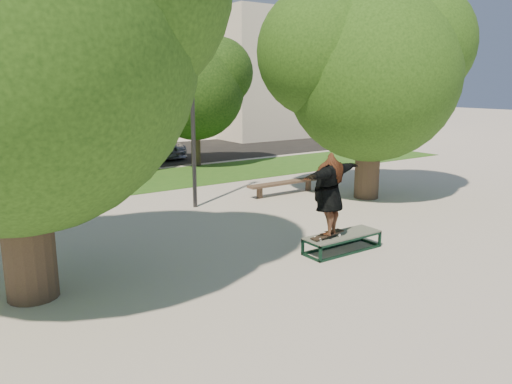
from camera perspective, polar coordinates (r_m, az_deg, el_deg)
ground at (r=10.10m, az=1.44°, el=-8.22°), size 120.00×120.00×0.00m
grass_strip at (r=18.69m, az=-13.43°, el=1.14°), size 30.00×4.00×0.02m
asphalt_strip at (r=24.54m, az=-21.22°, el=3.26°), size 40.00×8.00×0.01m
tree_right at (r=15.73m, az=12.71°, el=14.08°), size 6.24×5.33×6.51m
bg_tree_mid at (r=20.22m, az=-22.41°, el=12.82°), size 5.76×4.92×6.24m
bg_tree_right at (r=21.65m, az=-7.32°, el=12.15°), size 5.04×4.31×5.43m
lamppost at (r=14.25m, az=-7.29°, el=10.68°), size 0.25×0.15×6.11m
side_building at (r=37.87m, az=3.90°, el=13.07°), size 15.00×10.00×8.00m
grind_box at (r=10.95m, az=9.82°, el=-5.70°), size 1.80×0.60×0.38m
skater_rig at (r=10.36m, az=8.31°, el=-0.24°), size 2.19×1.19×1.80m
bench at (r=16.18m, az=3.32°, el=0.97°), size 2.75×0.39×0.42m
car_grey at (r=23.22m, az=-22.42°, el=4.26°), size 2.17×4.61×1.28m
car_silver_b at (r=25.07m, az=-11.64°, el=5.50°), size 1.90×4.46×1.28m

